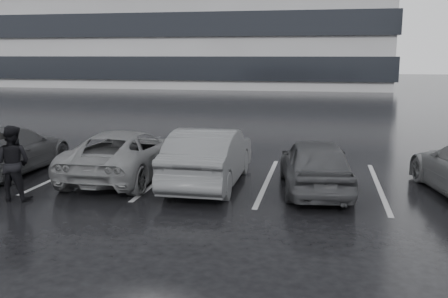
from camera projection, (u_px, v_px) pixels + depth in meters
name	position (u px, v px, depth m)	size (l,w,h in m)	color
ground	(227.00, 208.00, 10.75)	(160.00, 160.00, 0.00)	black
car_main	(315.00, 164.00, 11.99)	(1.54, 3.83, 1.31)	black
car_west_a	(209.00, 156.00, 12.59)	(1.54, 4.41, 1.45)	#323335
car_west_b	(125.00, 154.00, 13.33)	(2.13, 4.62, 1.29)	#49494B
car_west_c	(9.00, 150.00, 13.89)	(1.80, 4.43, 1.28)	black
pedestrian_right	(13.00, 163.00, 11.23)	(0.83, 0.65, 1.71)	black
stall_stripes	(215.00, 178.00, 13.31)	(19.72, 5.00, 0.00)	#9D9DA0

